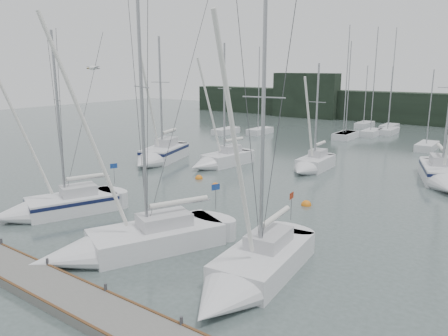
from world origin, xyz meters
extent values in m
plane|color=#485754|center=(0.00, 0.00, 0.00)|extent=(160.00, 160.00, 0.00)
cube|color=#61615D|center=(0.00, -5.00, 0.20)|extent=(24.00, 2.00, 0.40)
cube|color=black|center=(0.00, 62.00, 2.50)|extent=(90.00, 4.00, 5.00)
cube|color=black|center=(-20.00, 60.00, 4.00)|extent=(12.00, 3.00, 8.00)
cube|color=silver|center=(-2.63, 52.16, 0.35)|extent=(1.80, 4.50, 0.90)
cylinder|color=#94969B|center=(-2.63, 51.66, 7.63)|extent=(0.12, 0.12, 13.67)
cube|color=silver|center=(-1.55, 47.94, 0.35)|extent=(1.80, 4.50, 0.90)
cylinder|color=#94969B|center=(-1.55, 47.44, 4.98)|extent=(0.12, 0.12, 8.36)
cube|color=silver|center=(-19.92, 34.81, 0.35)|extent=(1.80, 4.50, 0.90)
cylinder|color=#94969B|center=(-19.92, 34.31, 4.98)|extent=(0.12, 0.12, 8.35)
cube|color=silver|center=(-6.54, 52.91, 0.35)|extent=(1.80, 4.50, 0.90)
cylinder|color=#94969B|center=(-6.54, 52.41, 5.04)|extent=(0.12, 0.12, 8.48)
cube|color=silver|center=(-3.05, 45.19, 0.35)|extent=(1.80, 4.50, 0.90)
cylinder|color=#94969B|center=(-3.05, 44.69, 7.45)|extent=(0.12, 0.12, 13.30)
cube|color=silver|center=(-5.08, 40.61, 0.35)|extent=(1.80, 4.50, 0.90)
cylinder|color=#94969B|center=(-5.08, 40.11, 7.45)|extent=(0.12, 0.12, 13.31)
cube|color=silver|center=(-16.08, 37.60, 0.35)|extent=(1.80, 4.50, 0.90)
cylinder|color=#94969B|center=(-16.08, 37.10, 6.25)|extent=(0.12, 0.12, 10.91)
cube|color=silver|center=(5.35, 38.31, 0.35)|extent=(1.80, 4.50, 0.90)
cylinder|color=#94969B|center=(5.35, 37.81, 4.81)|extent=(0.12, 0.12, 8.02)
cube|color=silver|center=(-4.86, 40.86, 0.35)|extent=(1.80, 4.50, 0.90)
cylinder|color=#94969B|center=(-4.86, 40.36, 6.50)|extent=(0.12, 0.12, 11.40)
cube|color=silver|center=(-8.43, 1.82, 0.40)|extent=(4.40, 5.92, 1.34)
cone|color=silver|center=(-9.85, -1.72, 0.40)|extent=(3.26, 3.09, 2.60)
cube|color=#B7B7BB|center=(-8.26, 2.24, 1.39)|extent=(2.12, 2.52, 0.63)
cylinder|color=#94969B|center=(-8.57, 1.47, 6.14)|extent=(0.16, 0.16, 10.13)
cylinder|color=silver|center=(-8.03, 2.81, 2.20)|extent=(1.21, 2.51, 0.25)
cube|color=#0F1638|center=(-8.43, 1.82, 0.85)|extent=(4.43, 5.95, 0.22)
cube|color=navy|center=(-7.36, 4.47, 2.69)|extent=(0.20, 0.46, 0.32)
cube|color=silver|center=(-0.08, 0.93, 0.41)|extent=(5.44, 7.21, 1.37)
cone|color=silver|center=(-2.06, -3.34, 0.41)|extent=(3.85, 3.80, 2.93)
cube|color=#B7B7BB|center=(0.12, 1.34, 1.42)|extent=(2.57, 3.07, 0.64)
cylinder|color=#94969B|center=(-0.27, 0.50, 7.00)|extent=(0.16, 0.16, 11.81)
cylinder|color=silver|center=(0.48, 2.12, 2.24)|extent=(1.59, 3.03, 0.26)
cube|color=navy|center=(1.39, 4.08, 2.75)|extent=(0.23, 0.46, 0.33)
cube|color=silver|center=(5.79, 1.90, 0.41)|extent=(3.32, 6.18, 1.37)
cone|color=silver|center=(6.21, -2.32, 0.41)|extent=(2.99, 2.81, 2.75)
cube|color=#B7B7BB|center=(5.75, 2.35, 1.42)|extent=(1.74, 2.51, 0.64)
cylinder|color=#94969B|center=(5.83, 1.48, 6.76)|extent=(0.16, 0.16, 11.31)
cylinder|color=silver|center=(5.67, 3.08, 2.24)|extent=(0.54, 2.91, 0.26)
cube|color=maroon|center=(5.48, 5.04, 2.75)|extent=(0.07, 0.49, 0.33)
cube|color=silver|center=(-14.82, 17.11, 0.50)|extent=(4.42, 6.42, 1.68)
cone|color=silver|center=(-13.56, 13.12, 0.50)|extent=(3.42, 3.23, 2.80)
cube|color=#B7B7BB|center=(-14.98, 17.65, 1.73)|extent=(2.17, 2.70, 0.78)
cylinder|color=#94969B|center=(-14.69, 16.72, 6.62)|extent=(0.20, 0.20, 10.55)
cylinder|color=silver|center=(-15.17, 18.23, 2.74)|extent=(1.16, 2.82, 0.31)
cube|color=#0F1638|center=(-14.82, 17.11, 1.06)|extent=(4.45, 6.45, 0.28)
cube|color=silver|center=(-8.48, 19.01, 0.42)|extent=(3.00, 5.15, 1.42)
cone|color=silver|center=(-8.96, 15.56, 0.42)|extent=(2.62, 2.39, 2.36)
cube|color=#B7B7BB|center=(-8.42, 19.48, 1.46)|extent=(1.55, 2.11, 0.66)
cylinder|color=#94969B|center=(-8.53, 18.67, 6.16)|extent=(0.17, 0.17, 10.06)
cylinder|color=silver|center=(-8.35, 19.98, 2.31)|extent=(0.59, 2.39, 0.26)
cube|color=silver|center=(-0.86, 22.25, 0.41)|extent=(2.30, 4.32, 1.37)
cone|color=silver|center=(-0.79, 19.21, 0.41)|extent=(2.24, 1.88, 2.20)
cube|color=#B7B7BB|center=(-0.87, 22.71, 1.42)|extent=(1.25, 1.73, 0.64)
cylinder|color=#94969B|center=(-0.85, 21.95, 5.25)|extent=(0.16, 0.16, 8.31)
cylinder|color=silver|center=(-0.88, 23.11, 2.24)|extent=(0.31, 2.09, 0.26)
cube|color=silver|center=(9.17, 24.39, 0.47)|extent=(4.38, 6.30, 1.57)
cube|color=#B7B7BB|center=(9.01, 24.89, 1.62)|extent=(2.14, 2.65, 0.73)
cylinder|color=silver|center=(8.81, 25.48, 2.57)|extent=(1.15, 2.76, 0.29)
cube|color=#0F1638|center=(9.17, 24.39, 0.99)|extent=(4.40, 6.33, 0.26)
sphere|color=orange|center=(-4.66, 12.09, 0.00)|extent=(0.61, 0.61, 0.61)
sphere|color=orange|center=(3.15, 11.89, 0.00)|extent=(0.69, 0.69, 0.69)
sphere|color=orange|center=(-7.24, 13.22, 0.00)|extent=(0.65, 0.65, 0.65)
ellipsoid|color=white|center=(-2.03, -0.82, 9.05)|extent=(0.32, 0.50, 0.21)
cube|color=gray|center=(-2.32, -0.76, 9.07)|extent=(0.48, 0.24, 0.11)
cube|color=gray|center=(-1.75, -0.88, 9.07)|extent=(0.48, 0.24, 0.11)
camera|label=1|loc=(15.09, -14.12, 9.10)|focal=35.00mm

